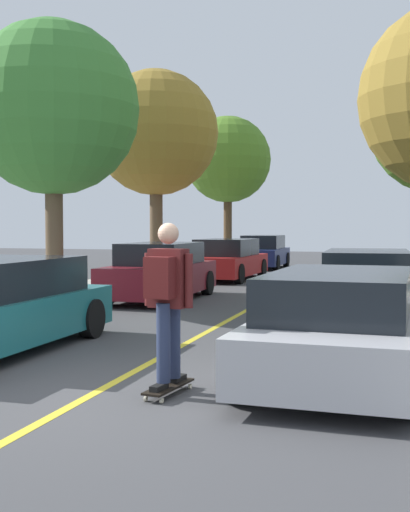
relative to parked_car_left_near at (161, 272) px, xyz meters
The scene contains 12 objects.
ground 9.37m from the parked_car_left_near, 74.29° to the right, with size 80.00×80.00×0.00m, color #424244.
center_line 5.64m from the parked_car_left_near, 63.13° to the right, with size 0.12×39.20×0.01m, color gold.
parked_car_left_near is the anchor object (origin of this frame).
parked_car_left_far 6.42m from the parked_car_left_near, 89.99° to the left, with size 2.07×4.55×1.38m.
parked_car_left_farthest 12.56m from the parked_car_left_near, 90.00° to the left, with size 1.89×4.07×1.42m.
parked_car_right_nearest 8.85m from the parked_car_left_near, 55.17° to the right, with size 2.01×4.58×1.29m.
parked_car_right_near 5.19m from the parked_car_left_near, 13.10° to the right, with size 2.12×4.69×1.33m.
street_tree_left_nearest 4.64m from the parked_car_left_near, 131.05° to the right, with size 3.88×3.88×6.27m.
street_tree_left_near 6.25m from the parked_car_left_near, 112.10° to the left, with size 3.96×3.96×6.62m.
street_tree_left_far 14.12m from the parked_car_left_near, 97.60° to the left, with size 3.85×3.85×6.57m.
skateboard 9.32m from the parked_car_left_near, 68.98° to the right, with size 0.33×0.86×0.10m.
skateboarder 9.34m from the parked_car_left_near, 69.08° to the right, with size 0.59×0.71×1.77m.
Camera 1 is at (3.24, -6.44, 1.85)m, focal length 46.57 mm.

